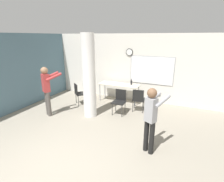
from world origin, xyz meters
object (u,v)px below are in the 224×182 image
(chair_table_right, at_px, (138,98))
(person_watching_back, at_px, (47,88))
(folding_table, at_px, (119,85))
(chair_table_front, at_px, (120,100))
(bottle_on_table, at_px, (131,82))
(person_playing_side, at_px, (151,116))
(chair_near_pillar, at_px, (79,92))

(chair_table_right, bearing_deg, person_watching_back, -150.91)
(folding_table, xyz_separation_m, chair_table_front, (0.47, -1.13, -0.20))
(bottle_on_table, distance_m, person_playing_side, 3.35)
(chair_near_pillar, height_order, person_watching_back, person_watching_back)
(bottle_on_table, height_order, chair_table_front, bottle_on_table)
(person_watching_back, distance_m, person_playing_side, 3.74)
(folding_table, bearing_deg, chair_table_right, -33.63)
(bottle_on_table, relative_size, chair_table_right, 0.29)
(chair_table_front, relative_size, person_playing_side, 0.54)
(folding_table, relative_size, chair_table_right, 1.94)
(chair_table_right, height_order, person_watching_back, person_watching_back)
(bottle_on_table, xyz_separation_m, chair_near_pillar, (-1.85, -1.08, -0.35))
(folding_table, distance_m, chair_near_pillar, 1.67)
(chair_table_front, relative_size, person_watching_back, 0.50)
(chair_table_front, distance_m, person_playing_side, 2.34)
(chair_table_right, xyz_separation_m, person_playing_side, (0.89, -2.20, 0.44))
(bottle_on_table, bearing_deg, chair_table_front, -91.22)
(chair_near_pillar, bearing_deg, folding_table, 35.06)
(chair_table_right, bearing_deg, chair_table_front, -142.93)
(person_playing_side, bearing_deg, person_watching_back, 170.06)
(folding_table, bearing_deg, chair_table_front, -67.52)
(person_watching_back, bearing_deg, chair_table_right, 29.09)
(folding_table, bearing_deg, chair_near_pillar, -144.94)
(chair_table_front, xyz_separation_m, person_playing_side, (1.46, -1.77, 0.44))
(person_playing_side, bearing_deg, folding_table, 123.67)
(chair_table_right, relative_size, chair_table_front, 1.00)
(bottle_on_table, bearing_deg, chair_near_pillar, -149.63)
(chair_table_right, bearing_deg, chair_near_pillar, -173.86)
(chair_table_right, xyz_separation_m, person_watching_back, (-2.80, -1.56, 0.50))
(chair_table_right, bearing_deg, person_playing_side, -68.04)
(bottle_on_table, distance_m, chair_table_right, 1.05)
(person_watching_back, bearing_deg, chair_table_front, 26.79)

